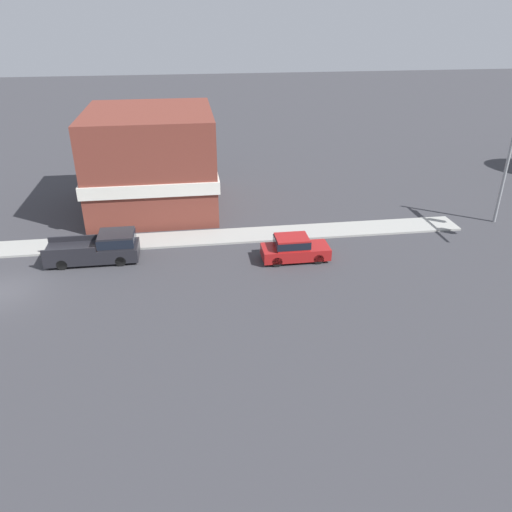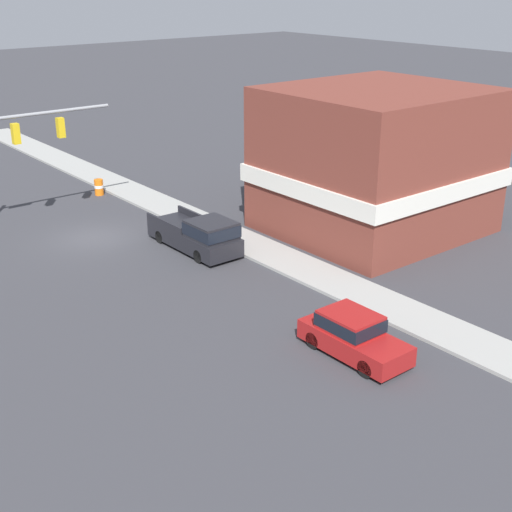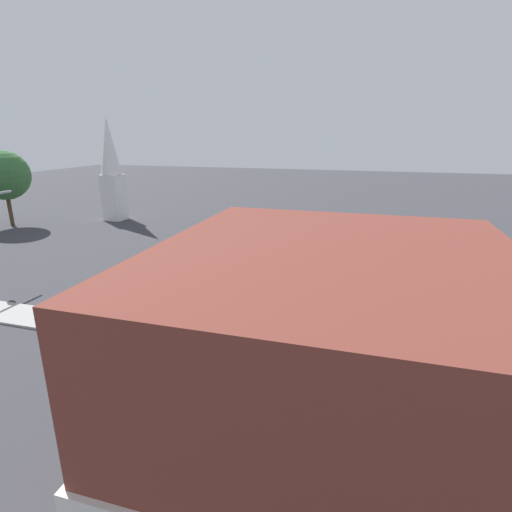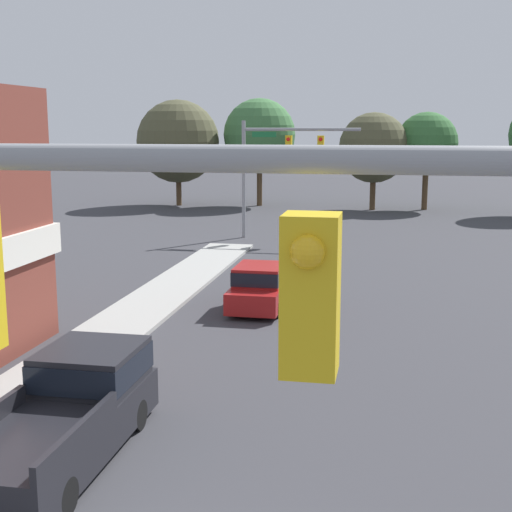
% 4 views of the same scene
% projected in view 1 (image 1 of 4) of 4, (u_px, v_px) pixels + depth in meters
% --- Properties ---
extents(ground_plane, '(200.00, 200.00, 0.00)m').
position_uv_depth(ground_plane, '(2.00, 292.00, 28.09)').
color(ground_plane, '#38383D').
extents(sidewalk_curb, '(2.40, 60.00, 0.14)m').
position_uv_depth(sidewalk_curb, '(29.00, 248.00, 33.10)').
color(sidewalk_curb, '#9E9E99').
rests_on(sidewalk_curb, ground).
extents(car_lead, '(1.77, 4.24, 1.60)m').
position_uv_depth(car_lead, '(294.00, 248.00, 31.37)').
color(car_lead, black).
rests_on(car_lead, ground).
extents(pickup_truck_parked, '(2.04, 5.64, 1.85)m').
position_uv_depth(pickup_truck_parked, '(101.00, 247.00, 31.23)').
color(pickup_truck_parked, black).
rests_on(pickup_truck_parked, ground).
extents(corner_brick_building, '(10.54, 9.69, 7.55)m').
position_uv_depth(corner_brick_building, '(152.00, 161.00, 38.53)').
color(corner_brick_building, brown).
rests_on(corner_brick_building, ground).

